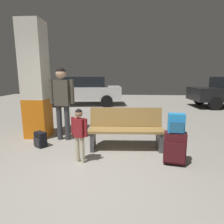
# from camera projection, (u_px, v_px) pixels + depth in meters

# --- Properties ---
(ground_plane) EXTENTS (18.00, 18.00, 0.10)m
(ground_plane) POSITION_uv_depth(u_px,v_px,m) (110.00, 122.00, 6.74)
(ground_plane) COLOR gray
(structural_pillar) EXTENTS (0.57, 0.57, 2.89)m
(structural_pillar) POSITION_uv_depth(u_px,v_px,m) (36.00, 82.00, 4.78)
(structural_pillar) COLOR orange
(structural_pillar) RESTS_ON ground_plane
(bench) EXTENTS (1.63, 0.61, 0.89)m
(bench) POSITION_uv_depth(u_px,v_px,m) (126.00, 129.00, 4.13)
(bench) COLOR #9E7A42
(bench) RESTS_ON ground_plane
(suitcase) EXTENTS (0.41, 0.29, 0.60)m
(suitcase) POSITION_uv_depth(u_px,v_px,m) (175.00, 148.00, 3.39)
(suitcase) COLOR #471419
(suitcase) RESTS_ON ground_plane
(backpack_bright) EXTENTS (0.30, 0.22, 0.34)m
(backpack_bright) POSITION_uv_depth(u_px,v_px,m) (176.00, 123.00, 3.30)
(backpack_bright) COLOR #268CD8
(backpack_bright) RESTS_ON suitcase
(child) EXTENTS (0.32, 0.25, 1.01)m
(child) POSITION_uv_depth(u_px,v_px,m) (79.00, 130.00, 3.43)
(child) COLOR beige
(child) RESTS_ON ground_plane
(adult) EXTENTS (0.61, 0.25, 1.77)m
(adult) POSITION_uv_depth(u_px,v_px,m) (62.00, 96.00, 4.58)
(adult) COLOR #38383D
(adult) RESTS_ON ground_plane
(backpack_dark_floor) EXTENTS (0.32, 0.30, 0.34)m
(backpack_dark_floor) POSITION_uv_depth(u_px,v_px,m) (40.00, 140.00, 4.28)
(backpack_dark_floor) COLOR black
(backpack_dark_floor) RESTS_ON ground_plane
(parked_car_far) EXTENTS (4.28, 2.20, 1.51)m
(parked_car_far) POSITION_uv_depth(u_px,v_px,m) (83.00, 90.00, 10.22)
(parked_car_far) COLOR silver
(parked_car_far) RESTS_ON ground_plane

